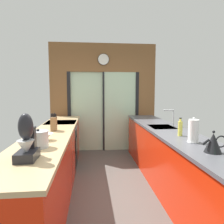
# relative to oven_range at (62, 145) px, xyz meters

# --- Properties ---
(ground_plane) EXTENTS (5.04, 7.60, 0.02)m
(ground_plane) POSITION_rel_oven_range_xyz_m (0.91, -0.65, -0.47)
(ground_plane) COLOR #4C4742
(back_wall_unit) EXTENTS (2.64, 0.12, 2.70)m
(back_wall_unit) POSITION_rel_oven_range_xyz_m (0.91, 1.15, 1.07)
(back_wall_unit) COLOR brown
(back_wall_unit) RESTS_ON ground_plane
(left_counter_run) EXTENTS (0.62, 3.80, 0.92)m
(left_counter_run) POSITION_rel_oven_range_xyz_m (-0.00, -1.12, 0.01)
(left_counter_run) COLOR red
(left_counter_run) RESTS_ON ground_plane
(right_counter_run) EXTENTS (0.62, 3.80, 0.92)m
(right_counter_run) POSITION_rel_oven_range_xyz_m (1.82, -0.95, 0.01)
(right_counter_run) COLOR red
(right_counter_run) RESTS_ON ground_plane
(sink_faucet) EXTENTS (0.19, 0.02, 0.29)m
(sink_faucet) POSITION_rel_oven_range_xyz_m (1.97, -0.70, 0.66)
(sink_faucet) COLOR #B7BABC
(sink_faucet) RESTS_ON right_counter_run
(oven_range) EXTENTS (0.60, 0.60, 0.92)m
(oven_range) POSITION_rel_oven_range_xyz_m (0.00, 0.00, 0.00)
(oven_range) COLOR black
(oven_range) RESTS_ON ground_plane
(mixing_bowl) EXTENTS (0.20, 0.20, 0.09)m
(mixing_bowl) POSITION_rel_oven_range_xyz_m (0.02, -1.51, 0.51)
(mixing_bowl) COLOR silver
(mixing_bowl) RESTS_ON left_counter_run
(knife_block) EXTENTS (0.09, 0.14, 0.28)m
(knife_block) POSITION_rel_oven_range_xyz_m (0.02, -0.88, 0.57)
(knife_block) COLOR brown
(knife_block) RESTS_ON left_counter_run
(stand_mixer) EXTENTS (0.17, 0.27, 0.42)m
(stand_mixer) POSITION_rel_oven_range_xyz_m (0.02, -2.23, 0.63)
(stand_mixer) COLOR black
(stand_mixer) RESTS_ON left_counter_run
(stock_pot) EXTENTS (0.22, 0.22, 0.21)m
(stock_pot) POSITION_rel_oven_range_xyz_m (0.02, -1.84, 0.56)
(stock_pot) COLOR #B7BABC
(stock_pot) RESTS_ON left_counter_run
(kettle) EXTENTS (0.26, 0.17, 0.22)m
(kettle) POSITION_rel_oven_range_xyz_m (1.80, -2.20, 0.56)
(kettle) COLOR black
(kettle) RESTS_ON right_counter_run
(soap_bottle_far) EXTENTS (0.06, 0.06, 0.25)m
(soap_bottle_far) POSITION_rel_oven_range_xyz_m (1.80, -1.43, 0.57)
(soap_bottle_far) COLOR #D1CC4C
(soap_bottle_far) RESTS_ON right_counter_run
(paper_towel_roll) EXTENTS (0.14, 0.14, 0.30)m
(paper_towel_roll) POSITION_rel_oven_range_xyz_m (1.80, -1.80, 0.60)
(paper_towel_roll) COLOR #B7BABC
(paper_towel_roll) RESTS_ON right_counter_run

